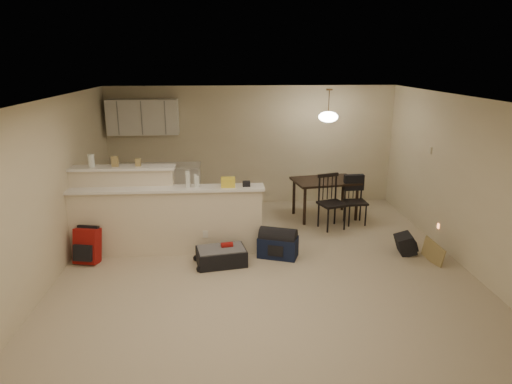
{
  "coord_description": "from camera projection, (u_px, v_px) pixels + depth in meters",
  "views": [
    {
      "loc": [
        -0.55,
        -6.02,
        3.02
      ],
      "look_at": [
        -0.1,
        0.7,
        1.05
      ],
      "focal_mm": 32.0,
      "sensor_mm": 36.0,
      "label": 1
    }
  ],
  "objects": [
    {
      "name": "room",
      "position": [
        267.0,
        192.0,
        6.3
      ],
      "size": [
        7.0,
        7.02,
        2.5
      ],
      "color": "#BDAD91",
      "rests_on": "ground"
    },
    {
      "name": "breakfast_bar",
      "position": [
        152.0,
        215.0,
        7.3
      ],
      "size": [
        3.08,
        0.58,
        1.39
      ],
      "color": "beige",
      "rests_on": "ground"
    },
    {
      "name": "upper_cabinets",
      "position": [
        143.0,
        117.0,
        9.15
      ],
      "size": [
        1.4,
        0.34,
        0.7
      ],
      "primitive_type": "cube",
      "color": "white",
      "rests_on": "room"
    },
    {
      "name": "kitchen_counter",
      "position": [
        157.0,
        188.0,
        9.45
      ],
      "size": [
        1.8,
        0.6,
        0.9
      ],
      "primitive_type": "cube",
      "color": "white",
      "rests_on": "ground"
    },
    {
      "name": "thermostat",
      "position": [
        430.0,
        150.0,
        7.9
      ],
      "size": [
        0.02,
        0.12,
        0.12
      ],
      "primitive_type": "cube",
      "color": "beige",
      "rests_on": "room"
    },
    {
      "name": "jar",
      "position": [
        91.0,
        161.0,
        7.13
      ],
      "size": [
        0.1,
        0.1,
        0.2
      ],
      "primitive_type": "cylinder",
      "color": "silver",
      "rests_on": "breakfast_bar"
    },
    {
      "name": "cereal_box",
      "position": [
        115.0,
        162.0,
        7.16
      ],
      "size": [
        0.1,
        0.07,
        0.16
      ],
      "primitive_type": "cube",
      "color": "#9E8751",
      "rests_on": "breakfast_bar"
    },
    {
      "name": "small_box",
      "position": [
        138.0,
        162.0,
        7.19
      ],
      "size": [
        0.08,
        0.06,
        0.12
      ],
      "primitive_type": "cube",
      "color": "#9E8751",
      "rests_on": "breakfast_bar"
    },
    {
      "name": "bottle_a",
      "position": [
        188.0,
        179.0,
        7.09
      ],
      "size": [
        0.07,
        0.07,
        0.26
      ],
      "primitive_type": "cylinder",
      "color": "silver",
      "rests_on": "breakfast_bar"
    },
    {
      "name": "bottle_b",
      "position": [
        197.0,
        182.0,
        7.11
      ],
      "size": [
        0.06,
        0.06,
        0.18
      ],
      "primitive_type": "cylinder",
      "color": "silver",
      "rests_on": "breakfast_bar"
    },
    {
      "name": "bag_lump",
      "position": [
        228.0,
        182.0,
        7.15
      ],
      "size": [
        0.22,
        0.18,
        0.14
      ],
      "primitive_type": "cube",
      "color": "#9E8751",
      "rests_on": "breakfast_bar"
    },
    {
      "name": "pouch",
      "position": [
        246.0,
        184.0,
        7.18
      ],
      "size": [
        0.12,
        0.1,
        0.08
      ],
      "primitive_type": "cube",
      "color": "#9E8751",
      "rests_on": "breakfast_bar"
    },
    {
      "name": "extra_item_x",
      "position": [
        196.0,
        181.0,
        7.11
      ],
      "size": [
        0.05,
        0.05,
        0.2
      ],
      "primitive_type": "cylinder",
      "color": "silver",
      "rests_on": "breakfast_bar"
    },
    {
      "name": "dining_table",
      "position": [
        325.0,
        184.0,
        8.88
      ],
      "size": [
        1.34,
        1.01,
        0.76
      ],
      "rotation": [
        0.0,
        0.0,
        0.17
      ],
      "color": "black",
      "rests_on": "ground"
    },
    {
      "name": "pendant_lamp",
      "position": [
        328.0,
        116.0,
        8.51
      ],
      "size": [
        0.36,
        0.36,
        0.62
      ],
      "color": "brown",
      "rests_on": "room"
    },
    {
      "name": "dining_chair_near",
      "position": [
        332.0,
        202.0,
        8.32
      ],
      "size": [
        0.55,
        0.54,
        1.0
      ],
      "primitive_type": null,
      "rotation": [
        0.0,
        0.0,
        0.33
      ],
      "color": "black",
      "rests_on": "ground"
    },
    {
      "name": "dining_chair_far",
      "position": [
        356.0,
        201.0,
        8.58
      ],
      "size": [
        0.41,
        0.4,
        0.9
      ],
      "primitive_type": null,
      "rotation": [
        0.0,
        0.0,
        0.06
      ],
      "color": "black",
      "rests_on": "ground"
    },
    {
      "name": "suitcase",
      "position": [
        221.0,
        257.0,
        6.95
      ],
      "size": [
        0.8,
        0.6,
        0.25
      ],
      "primitive_type": "cube",
      "rotation": [
        0.0,
        0.0,
        0.18
      ],
      "color": "black",
      "rests_on": "ground"
    },
    {
      "name": "red_backpack",
      "position": [
        87.0,
        246.0,
        6.98
      ],
      "size": [
        0.4,
        0.3,
        0.54
      ],
      "primitive_type": "cube",
      "rotation": [
        0.0,
        0.0,
        -0.21
      ],
      "color": "maroon",
      "rests_on": "ground"
    },
    {
      "name": "navy_duffel",
      "position": [
        278.0,
        247.0,
        7.2
      ],
      "size": [
        0.68,
        0.51,
        0.33
      ],
      "primitive_type": "cube",
      "rotation": [
        0.0,
        0.0,
        -0.34
      ],
      "color": "#101934",
      "rests_on": "ground"
    },
    {
      "name": "black_daypack",
      "position": [
        405.0,
        244.0,
        7.34
      ],
      "size": [
        0.28,
        0.37,
        0.31
      ],
      "primitive_type": "cube",
      "rotation": [
        0.0,
        0.0,
        1.45
      ],
      "color": "black",
      "rests_on": "ground"
    },
    {
      "name": "cardboard_sheet",
      "position": [
        433.0,
        252.0,
        6.98
      ],
      "size": [
        0.15,
        0.44,
        0.34
      ],
      "primitive_type": "cube",
      "rotation": [
        0.0,
        0.0,
        1.86
      ],
      "color": "#9E8751",
      "rests_on": "ground"
    }
  ]
}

